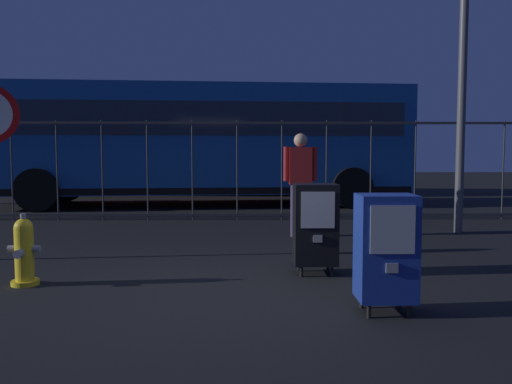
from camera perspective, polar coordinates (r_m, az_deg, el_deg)
ground_plane at (r=5.32m, az=-3.05°, el=-10.71°), size 60.00×60.00×0.00m
fire_hydrant at (r=6.04m, az=-23.49°, el=-5.85°), size 0.33×0.32×0.75m
newspaper_box_primary at (r=6.04m, az=6.35°, el=-3.40°), size 0.48×0.42×1.02m
newspaper_box_secondary at (r=4.70m, az=13.67°, el=-5.74°), size 0.48×0.42×1.02m
pedestrian at (r=8.66m, az=4.76°, el=1.46°), size 0.55×0.22×1.67m
fence_barrier at (r=10.75m, az=-2.02°, el=2.41°), size 18.03×0.04×2.00m
bus_near at (r=13.80m, az=-6.09°, el=5.69°), size 10.66×3.43×3.00m
bus_far at (r=17.68m, az=-6.52°, el=5.40°), size 10.68×3.48×3.00m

